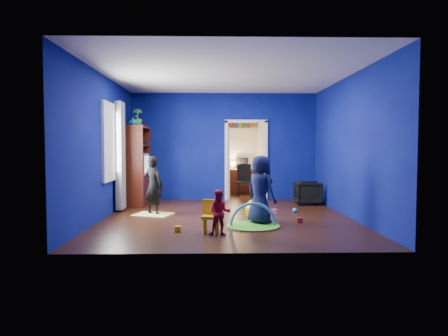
{
  "coord_description": "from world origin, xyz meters",
  "views": [
    {
      "loc": [
        -0.25,
        -8.09,
        1.44
      ],
      "look_at": [
        -0.05,
        0.4,
        1.0
      ],
      "focal_mm": 32.0,
      "sensor_mm": 36.0,
      "label": 1
    }
  ],
  "objects_px": {
    "armchair": "(308,193)",
    "child_navy": "(260,190)",
    "study_desk": "(242,181)",
    "child_black": "(153,185)",
    "toddler_red": "(220,213)",
    "tv_armoire": "(136,166)",
    "hopper_ball": "(256,210)",
    "vase": "(133,121)",
    "folding_chair": "(244,181)",
    "crt_tv": "(137,164)",
    "play_mat": "(253,226)",
    "kid_chair": "(211,218)"
  },
  "relations": [
    {
      "from": "hopper_ball",
      "to": "child_black",
      "type": "bearing_deg",
      "value": 158.91
    },
    {
      "from": "child_navy",
      "to": "tv_armoire",
      "type": "relative_size",
      "value": 0.66
    },
    {
      "from": "kid_chair",
      "to": "play_mat",
      "type": "relative_size",
      "value": 0.52
    },
    {
      "from": "kid_chair",
      "to": "vase",
      "type": "bearing_deg",
      "value": 132.41
    },
    {
      "from": "kid_chair",
      "to": "study_desk",
      "type": "height_order",
      "value": "study_desk"
    },
    {
      "from": "play_mat",
      "to": "study_desk",
      "type": "relative_size",
      "value": 1.09
    },
    {
      "from": "tv_armoire",
      "to": "crt_tv",
      "type": "xyz_separation_m",
      "value": [
        0.04,
        0.0,
        0.04
      ]
    },
    {
      "from": "child_navy",
      "to": "study_desk",
      "type": "relative_size",
      "value": 1.47
    },
    {
      "from": "study_desk",
      "to": "folding_chair",
      "type": "bearing_deg",
      "value": -90.0
    },
    {
      "from": "child_black",
      "to": "child_navy",
      "type": "distance_m",
      "value": 2.41
    },
    {
      "from": "folding_chair",
      "to": "kid_chair",
      "type": "bearing_deg",
      "value": -100.94
    },
    {
      "from": "folding_chair",
      "to": "hopper_ball",
      "type": "bearing_deg",
      "value": -90.67
    },
    {
      "from": "armchair",
      "to": "vase",
      "type": "height_order",
      "value": "vase"
    },
    {
      "from": "play_mat",
      "to": "folding_chair",
      "type": "bearing_deg",
      "value": 87.91
    },
    {
      "from": "hopper_ball",
      "to": "kid_chair",
      "type": "relative_size",
      "value": 0.89
    },
    {
      "from": "armchair",
      "to": "hopper_ball",
      "type": "distance_m",
      "value": 2.75
    },
    {
      "from": "child_black",
      "to": "hopper_ball",
      "type": "bearing_deg",
      "value": -168.82
    },
    {
      "from": "armchair",
      "to": "child_black",
      "type": "height_order",
      "value": "child_black"
    },
    {
      "from": "tv_armoire",
      "to": "hopper_ball",
      "type": "relative_size",
      "value": 4.41
    },
    {
      "from": "child_black",
      "to": "tv_armoire",
      "type": "relative_size",
      "value": 0.64
    },
    {
      "from": "study_desk",
      "to": "child_black",
      "type": "bearing_deg",
      "value": -119.18
    },
    {
      "from": "child_navy",
      "to": "crt_tv",
      "type": "height_order",
      "value": "child_navy"
    },
    {
      "from": "child_black",
      "to": "crt_tv",
      "type": "bearing_deg",
      "value": -34.81
    },
    {
      "from": "toddler_red",
      "to": "vase",
      "type": "height_order",
      "value": "vase"
    },
    {
      "from": "armchair",
      "to": "child_navy",
      "type": "height_order",
      "value": "child_navy"
    },
    {
      "from": "toddler_red",
      "to": "study_desk",
      "type": "relative_size",
      "value": 0.85
    },
    {
      "from": "toddler_red",
      "to": "hopper_ball",
      "type": "distance_m",
      "value": 1.43
    },
    {
      "from": "armchair",
      "to": "child_black",
      "type": "xyz_separation_m",
      "value": [
        -3.66,
        -1.46,
        0.34
      ]
    },
    {
      "from": "child_black",
      "to": "folding_chair",
      "type": "relative_size",
      "value": 1.36
    },
    {
      "from": "toddler_red",
      "to": "tv_armoire",
      "type": "height_order",
      "value": "tv_armoire"
    },
    {
      "from": "toddler_red",
      "to": "crt_tv",
      "type": "bearing_deg",
      "value": 122.51
    },
    {
      "from": "hopper_ball",
      "to": "study_desk",
      "type": "relative_size",
      "value": 0.51
    },
    {
      "from": "toddler_red",
      "to": "study_desk",
      "type": "bearing_deg",
      "value": 85.24
    },
    {
      "from": "tv_armoire",
      "to": "play_mat",
      "type": "xyz_separation_m",
      "value": [
        2.66,
        -2.79,
        -0.97
      ]
    },
    {
      "from": "vase",
      "to": "folding_chair",
      "type": "xyz_separation_m",
      "value": [
        2.81,
        1.75,
        -1.6
      ]
    },
    {
      "from": "study_desk",
      "to": "child_navy",
      "type": "bearing_deg",
      "value": -89.93
    },
    {
      "from": "crt_tv",
      "to": "study_desk",
      "type": "bearing_deg",
      "value": 41.0
    },
    {
      "from": "tv_armoire",
      "to": "folding_chair",
      "type": "height_order",
      "value": "tv_armoire"
    },
    {
      "from": "child_navy",
      "to": "toddler_red",
      "type": "relative_size",
      "value": 1.73
    },
    {
      "from": "armchair",
      "to": "play_mat",
      "type": "xyz_separation_m",
      "value": [
        -1.66,
        -2.8,
        -0.28
      ]
    },
    {
      "from": "child_black",
      "to": "kid_chair",
      "type": "distance_m",
      "value": 2.25
    },
    {
      "from": "toddler_red",
      "to": "crt_tv",
      "type": "height_order",
      "value": "crt_tv"
    },
    {
      "from": "hopper_ball",
      "to": "folding_chair",
      "type": "relative_size",
      "value": 0.48
    },
    {
      "from": "vase",
      "to": "study_desk",
      "type": "xyz_separation_m",
      "value": [
        2.81,
        2.71,
        -1.68
      ]
    },
    {
      "from": "hopper_ball",
      "to": "folding_chair",
      "type": "distance_m",
      "value": 3.73
    },
    {
      "from": "child_navy",
      "to": "child_black",
      "type": "bearing_deg",
      "value": 22.89
    },
    {
      "from": "toddler_red",
      "to": "study_desk",
      "type": "xyz_separation_m",
      "value": [
        0.77,
        5.9,
        0.0
      ]
    },
    {
      "from": "vase",
      "to": "play_mat",
      "type": "distance_m",
      "value": 4.18
    },
    {
      "from": "study_desk",
      "to": "toddler_red",
      "type": "bearing_deg",
      "value": -97.41
    },
    {
      "from": "child_black",
      "to": "hopper_ball",
      "type": "relative_size",
      "value": 2.82
    }
  ]
}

